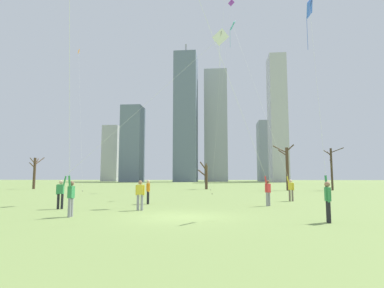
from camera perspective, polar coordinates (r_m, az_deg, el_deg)
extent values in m
plane|color=#7A934C|center=(14.66, -2.31, -13.10)|extent=(400.00, 400.00, 0.00)
cylinder|color=black|center=(13.69, 23.70, -11.30)|extent=(0.14, 0.14, 0.85)
cylinder|color=black|center=(13.90, 23.53, -11.22)|extent=(0.14, 0.14, 0.85)
cube|color=#338C4C|center=(13.74, 23.49, -8.38)|extent=(0.24, 0.36, 0.54)
sphere|color=#9E7051|center=(13.73, 23.42, -6.76)|extent=(0.22, 0.22, 0.22)
cylinder|color=#338C4C|center=(13.54, 23.65, -8.56)|extent=(0.09, 0.09, 0.55)
cylinder|color=#338C4C|center=(13.93, 23.25, -6.40)|extent=(0.12, 0.21, 0.56)
cube|color=blue|center=(19.73, 20.66, 22.22)|extent=(0.61, 1.24, 1.32)
cylinder|color=black|center=(19.73, 20.66, 22.22)|extent=(0.31, 0.07, 0.85)
cylinder|color=blue|center=(19.08, 20.28, 18.39)|extent=(0.02, 0.02, 1.88)
cylinder|color=silver|center=(16.36, 21.76, 10.85)|extent=(0.66, 3.48, 9.18)
cylinder|color=black|center=(19.55, -23.21, -9.61)|extent=(0.14, 0.14, 0.85)
cylinder|color=black|center=(19.47, -22.60, -9.65)|extent=(0.14, 0.14, 0.85)
cube|color=#338C4C|center=(19.47, -22.82, -7.59)|extent=(0.36, 0.23, 0.54)
sphere|color=beige|center=(19.46, -22.77, -6.44)|extent=(0.22, 0.22, 0.22)
cylinder|color=#338C4C|center=(19.55, -23.40, -7.65)|extent=(0.09, 0.09, 0.55)
cylinder|color=#338C4C|center=(19.38, -22.18, -6.22)|extent=(0.21, 0.11, 0.56)
cube|color=white|center=(24.10, 5.22, 18.84)|extent=(1.24, 0.28, 1.22)
cylinder|color=black|center=(24.10, 5.22, 18.84)|extent=(0.15, 0.27, 0.78)
cylinder|color=white|center=(23.71, 5.06, 15.76)|extent=(0.02, 0.02, 1.74)
cylinder|color=silver|center=(20.67, -7.30, 8.25)|extent=(8.96, 4.69, 10.10)
cylinder|color=#726656|center=(24.93, 17.85, -8.94)|extent=(0.14, 0.14, 0.85)
cylinder|color=#726656|center=(25.02, 17.38, -8.94)|extent=(0.14, 0.14, 0.85)
cube|color=yellow|center=(24.95, 17.56, -7.35)|extent=(0.39, 0.36, 0.54)
sphere|color=beige|center=(24.94, 17.53, -6.45)|extent=(0.22, 0.22, 0.22)
cylinder|color=yellow|center=(24.87, 18.02, -7.41)|extent=(0.09, 0.09, 0.55)
cylinder|color=yellow|center=(25.02, 17.08, -6.27)|extent=(0.22, 0.19, 0.56)
cube|color=teal|center=(33.25, 7.42, 20.62)|extent=(0.58, 1.37, 1.21)
cylinder|color=black|center=(33.25, 7.42, 20.62)|extent=(0.48, 0.36, 0.71)
cylinder|color=teal|center=(32.47, 6.96, 18.64)|extent=(0.02, 0.02, 1.89)
cylinder|color=silver|center=(28.29, 11.70, 9.39)|extent=(3.81, 5.19, 14.87)
cylinder|color=gray|center=(15.57, -21.09, -10.71)|extent=(0.14, 0.14, 0.85)
cylinder|color=gray|center=(15.37, -21.44, -10.77)|extent=(0.14, 0.14, 0.85)
cube|color=#338C4C|center=(15.43, -21.17, -8.17)|extent=(0.21, 0.35, 0.54)
sphere|color=brown|center=(15.42, -21.11, -6.72)|extent=(0.22, 0.22, 0.22)
cylinder|color=#338C4C|center=(15.62, -20.85, -8.27)|extent=(0.09, 0.09, 0.55)
cylinder|color=#338C4C|center=(15.22, -21.43, -6.41)|extent=(0.10, 0.21, 0.56)
cylinder|color=silver|center=(13.61, -21.42, 19.30)|extent=(2.21, 5.37, 11.37)
cylinder|color=gray|center=(20.54, 13.89, -9.72)|extent=(0.14, 0.14, 0.85)
cylinder|color=gray|center=(20.36, 13.54, -9.77)|extent=(0.14, 0.14, 0.85)
cube|color=red|center=(20.41, 13.67, -7.80)|extent=(0.38, 0.39, 0.54)
sphere|color=brown|center=(20.41, 13.64, -6.70)|extent=(0.22, 0.22, 0.22)
cylinder|color=red|center=(20.59, 14.00, -7.87)|extent=(0.09, 0.09, 0.55)
cylinder|color=red|center=(20.23, 13.29, -6.48)|extent=(0.20, 0.21, 0.56)
cylinder|color=silver|center=(16.92, 4.43, 17.50)|extent=(5.92, 9.10, 13.42)
cylinder|color=gray|center=(17.51, -9.12, -10.48)|extent=(0.14, 0.14, 0.85)
cylinder|color=gray|center=(17.57, -9.82, -10.46)|extent=(0.14, 0.14, 0.85)
cube|color=yellow|center=(17.50, -9.43, -8.20)|extent=(0.34, 0.21, 0.54)
sphere|color=#9E7051|center=(17.49, -9.41, -6.92)|extent=(0.22, 0.22, 0.22)
cylinder|color=yellow|center=(17.44, -8.76, -8.33)|extent=(0.09, 0.09, 0.55)
cylinder|color=yellow|center=(17.56, -10.10, -8.29)|extent=(0.09, 0.09, 0.55)
cylinder|color=black|center=(21.62, -8.07, -9.65)|extent=(0.14, 0.14, 0.85)
cylinder|color=black|center=(21.40, -7.99, -9.69)|extent=(0.14, 0.14, 0.85)
cube|color=orange|center=(21.48, -8.00, -7.82)|extent=(0.31, 0.39, 0.54)
sphere|color=beige|center=(21.47, -7.99, -6.78)|extent=(0.22, 0.22, 0.22)
cylinder|color=orange|center=(21.69, -8.08, -7.89)|extent=(0.09, 0.09, 0.55)
cylinder|color=orange|center=(21.27, -7.93, -7.92)|extent=(0.09, 0.09, 0.55)
cube|color=orange|center=(54.19, -19.95, 15.59)|extent=(0.35, 0.90, 0.92)
cylinder|color=black|center=(54.19, -19.95, 15.59)|extent=(0.18, 0.13, 0.60)
cylinder|color=silver|center=(47.56, -19.67, 5.14)|extent=(4.35, 6.30, 21.44)
cylinder|color=#3F3833|center=(42.97, -19.34, -8.09)|extent=(0.10, 0.10, 0.08)
cube|color=purple|center=(51.78, 7.18, 24.18)|extent=(1.00, 0.32, 0.96)
cylinder|color=black|center=(51.78, 7.18, 24.18)|extent=(0.06, 0.28, 0.61)
cylinder|color=silver|center=(46.06, 5.35, 9.24)|extent=(3.29, 0.58, 27.82)
cylinder|color=#3F3833|center=(44.21, 3.38, -8.35)|extent=(0.10, 0.10, 0.08)
cylinder|color=silver|center=(32.59, 5.06, 12.66)|extent=(1.87, 5.54, 24.43)
cylinder|color=#3F3833|center=(33.69, 3.70, -9.06)|extent=(0.10, 0.10, 0.08)
cylinder|color=#4C3828|center=(54.64, -26.79, -4.78)|extent=(0.39, 0.39, 4.83)
cylinder|color=#4C3828|center=(55.23, -26.46, -2.95)|extent=(0.32, 1.27, 1.20)
cylinder|color=#4C3828|center=(53.99, -27.06, -2.75)|extent=(0.31, 1.64, 0.91)
cylinder|color=#4C3828|center=(53.91, -27.12, -3.47)|extent=(0.35, 1.75, 0.85)
cylinder|color=#4C3828|center=(55.28, -26.02, -2.82)|extent=(0.65, 1.79, 1.35)
cylinder|color=#4C3828|center=(44.97, 16.99, -4.36)|extent=(0.41, 0.41, 5.89)
cylinder|color=#4C3828|center=(45.65, 16.86, -1.94)|extent=(0.33, 1.30, 0.88)
cylinder|color=#4C3828|center=(45.12, 15.72, -0.92)|extent=(1.91, 0.54, 1.17)
cylinder|color=#4C3828|center=(45.51, 16.92, -3.72)|extent=(0.31, 1.17, 0.87)
cylinder|color=#4C3828|center=(45.07, 17.48, -0.67)|extent=(1.07, 0.51, 0.98)
cylinder|color=#4C3828|center=(45.68, 16.17, -1.53)|extent=(1.11, 1.57, 1.06)
cylinder|color=#4C3828|center=(47.56, 2.63, -6.08)|extent=(0.42, 0.42, 3.59)
cylinder|color=#4C3828|center=(46.75, 2.61, -4.32)|extent=(0.28, 1.78, 1.22)
cylinder|color=#4C3828|center=(47.66, 1.96, -5.37)|extent=(1.23, 0.30, 1.11)
cylinder|color=#4C3828|center=(46.91, 2.09, -4.07)|extent=(1.02, 1.59, 1.29)
cylinder|color=#4C3828|center=(47.45, 1.89, -5.35)|extent=(1.36, 0.50, 1.11)
cylinder|color=#423326|center=(47.45, 24.10, -4.21)|extent=(0.29, 0.29, 5.81)
cylinder|color=#423326|center=(47.69, 23.43, -1.43)|extent=(0.92, 0.69, 0.77)
cylinder|color=#423326|center=(47.86, 23.76, -1.69)|extent=(0.33, 0.84, 0.79)
cylinder|color=#423326|center=(48.34, 23.95, -2.86)|extent=(0.51, 1.72, 0.61)
cylinder|color=#423326|center=(47.15, 24.95, -1.03)|extent=(1.35, 1.43, 0.65)
cylinder|color=#423326|center=(46.92, 24.02, -3.64)|extent=(0.58, 1.13, 1.09)
cube|color=gray|center=(143.39, 14.00, -1.32)|extent=(10.31, 11.54, 26.54)
cube|color=#B2B2B7|center=(123.24, 15.30, 4.52)|extent=(6.18, 9.85, 48.06)
cube|color=slate|center=(127.77, -1.12, 4.92)|extent=(9.01, 10.56, 52.39)
cylinder|color=#99999E|center=(136.13, -1.10, 16.79)|extent=(0.80, 0.80, 4.67)
cube|color=slate|center=(124.10, -10.79, 0.01)|extent=(7.80, 8.77, 29.50)
cube|color=#9EA3AD|center=(133.81, 4.37, 3.43)|extent=(9.69, 6.45, 47.79)
cube|color=#B2B2B7|center=(144.78, -14.37, -1.71)|extent=(7.15, 7.82, 24.77)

